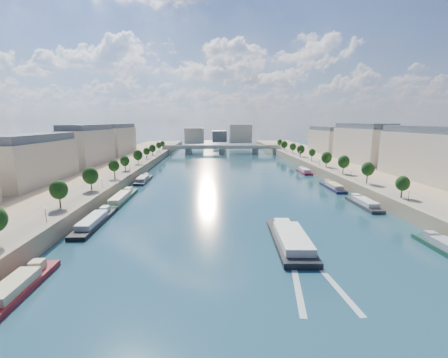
{
  "coord_description": "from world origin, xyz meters",
  "views": [
    {
      "loc": [
        -10.17,
        -44.86,
        30.55
      ],
      "look_at": [
        -4.61,
        87.47,
        5.0
      ],
      "focal_mm": 24.0,
      "sensor_mm": 36.0,
      "label": 1
    }
  ],
  "objects": [
    {
      "name": "moored_barges_left",
      "position": [
        -45.5,
        59.33,
        0.84
      ],
      "size": [
        5.0,
        123.79,
        3.6
      ],
      "color": "maroon",
      "rests_on": "ground"
    },
    {
      "name": "quay_right",
      "position": [
        72.0,
        100.0,
        2.5
      ],
      "size": [
        44.0,
        520.0,
        5.0
      ],
      "primitive_type": "cube",
      "color": "#9E8460",
      "rests_on": "ground"
    },
    {
      "name": "pave_right",
      "position": [
        57.0,
        100.0,
        5.05
      ],
      "size": [
        14.0,
        520.0,
        0.1
      ],
      "primitive_type": "cube",
      "color": "gray",
      "rests_on": "quay_right"
    },
    {
      "name": "lamps_right",
      "position": [
        52.5,
        105.0,
        7.78
      ],
      "size": [
        0.36,
        200.36,
        4.28
      ],
      "color": "black",
      "rests_on": "ground"
    },
    {
      "name": "ground",
      "position": [
        0.0,
        100.0,
        0.0
      ],
      "size": [
        700.0,
        700.0,
        0.0
      ],
      "primitive_type": "plane",
      "color": "#0C2E37",
      "rests_on": "ground"
    },
    {
      "name": "trees_right",
      "position": [
        55.0,
        110.0,
        10.48
      ],
      "size": [
        4.8,
        268.8,
        8.26
      ],
      "color": "#382B1E",
      "rests_on": "ground"
    },
    {
      "name": "trees_left",
      "position": [
        -55.0,
        102.0,
        10.48
      ],
      "size": [
        4.8,
        268.8,
        8.26
      ],
      "color": "#382B1E",
      "rests_on": "ground"
    },
    {
      "name": "lamps_left",
      "position": [
        -52.5,
        90.0,
        7.78
      ],
      "size": [
        0.36,
        200.36,
        4.28
      ],
      "color": "black",
      "rests_on": "ground"
    },
    {
      "name": "skyline",
      "position": [
        3.19,
        319.52,
        14.66
      ],
      "size": [
        79.0,
        42.0,
        22.0
      ],
      "color": "#B9A78E",
      "rests_on": "ground"
    },
    {
      "name": "buildings_left",
      "position": [
        -85.0,
        112.0,
        16.45
      ],
      "size": [
        16.0,
        226.0,
        23.2
      ],
      "color": "#B9A78E",
      "rests_on": "ground"
    },
    {
      "name": "pave_left",
      "position": [
        -57.0,
        100.0,
        5.05
      ],
      "size": [
        14.0,
        520.0,
        0.1
      ],
      "primitive_type": "cube",
      "color": "gray",
      "rests_on": "quay_left"
    },
    {
      "name": "wake",
      "position": [
        9.65,
        9.41,
        0.02
      ],
      "size": [
        10.75,
        26.02,
        0.04
      ],
      "color": "silver",
      "rests_on": "ground"
    },
    {
      "name": "bridge",
      "position": [
        0.0,
        241.18,
        5.08
      ],
      "size": [
        112.0,
        12.0,
        8.15
      ],
      "color": "#C1B79E",
      "rests_on": "ground"
    },
    {
      "name": "tour_barge",
      "position": [
        9.65,
        25.99,
        1.11
      ],
      "size": [
        9.82,
        29.2,
        3.91
      ],
      "rotation": [
        0.0,
        0.0,
        -0.06
      ],
      "color": "black",
      "rests_on": "ground"
    },
    {
      "name": "quay_left",
      "position": [
        -72.0,
        100.0,
        2.5
      ],
      "size": [
        44.0,
        520.0,
        5.0
      ],
      "primitive_type": "cube",
      "color": "#9E8460",
      "rests_on": "ground"
    },
    {
      "name": "buildings_right",
      "position": [
        85.0,
        112.0,
        16.45
      ],
      "size": [
        16.0,
        226.0,
        23.2
      ],
      "color": "#B9A78E",
      "rests_on": "ground"
    },
    {
      "name": "moored_barges_right",
      "position": [
        45.5,
        54.97,
        0.84
      ],
      "size": [
        5.0,
        160.49,
        3.6
      ],
      "color": "black",
      "rests_on": "ground"
    }
  ]
}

